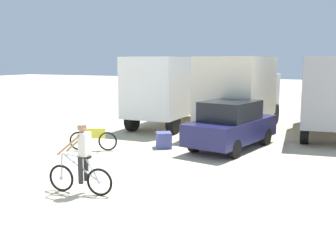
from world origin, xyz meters
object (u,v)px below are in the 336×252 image
(box_truck_avon_van, at_px, (172,87))
(sedan_parked, at_px, (231,125))
(box_truck_grey_hauler, at_px, (331,92))
(supply_crate, at_px, (164,140))
(box_truck_cream_rv, at_px, (241,90))
(bicycle_spare, at_px, (93,140))
(cyclist_orange_shirt, at_px, (82,160))

(box_truck_avon_van, bearing_deg, sedan_parked, -43.83)
(box_truck_grey_hauler, height_order, supply_crate, box_truck_grey_hauler)
(box_truck_cream_rv, distance_m, bicycle_spare, 7.44)
(box_truck_cream_rv, height_order, cyclist_orange_shirt, box_truck_cream_rv)
(box_truck_grey_hauler, height_order, bicycle_spare, box_truck_grey_hauler)
(box_truck_cream_rv, xyz_separation_m, box_truck_grey_hauler, (3.76, 0.56, 0.00))
(bicycle_spare, bearing_deg, supply_crate, 35.08)
(bicycle_spare, bearing_deg, box_truck_grey_hauler, 42.52)
(box_truck_avon_van, distance_m, bicycle_spare, 6.56)
(sedan_parked, xyz_separation_m, cyclist_orange_shirt, (-1.85, -6.41, -0.04))
(sedan_parked, distance_m, bicycle_spare, 5.01)
(sedan_parked, height_order, supply_crate, sedan_parked)
(box_truck_cream_rv, height_order, sedan_parked, box_truck_cream_rv)
(sedan_parked, relative_size, bicycle_spare, 2.73)
(cyclist_orange_shirt, height_order, supply_crate, cyclist_orange_shirt)
(box_truck_avon_van, bearing_deg, supply_crate, -68.98)
(supply_crate, bearing_deg, bicycle_spare, -144.92)
(box_truck_grey_hauler, relative_size, cyclist_orange_shirt, 3.83)
(bicycle_spare, bearing_deg, cyclist_orange_shirt, -57.85)
(bicycle_spare, xyz_separation_m, supply_crate, (2.09, 1.47, -0.11))
(box_truck_grey_hauler, bearing_deg, cyclist_orange_shirt, -114.34)
(box_truck_cream_rv, xyz_separation_m, sedan_parked, (0.68, -3.91, -0.99))
(cyclist_orange_shirt, bearing_deg, supply_crate, 94.62)
(box_truck_grey_hauler, bearing_deg, bicycle_spare, -137.48)
(box_truck_grey_hauler, height_order, sedan_parked, box_truck_grey_hauler)
(sedan_parked, distance_m, supply_crate, 2.53)
(cyclist_orange_shirt, xyz_separation_m, supply_crate, (-0.45, 5.51, -0.56))
(box_truck_grey_hauler, relative_size, bicycle_spare, 4.27)
(box_truck_avon_van, xyz_separation_m, cyclist_orange_shirt, (2.34, -10.43, -1.03))
(box_truck_avon_van, bearing_deg, cyclist_orange_shirt, -77.38)
(supply_crate, bearing_deg, sedan_parked, 21.38)
(bicycle_spare, height_order, supply_crate, bicycle_spare)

